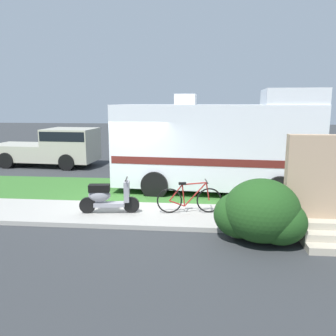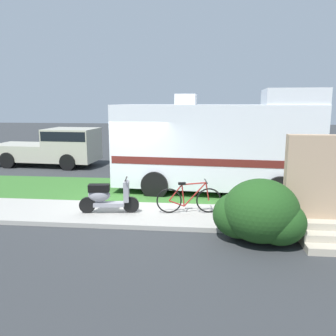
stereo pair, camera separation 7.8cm
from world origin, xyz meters
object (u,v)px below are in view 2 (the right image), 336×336
Objects in this scene: scooter at (107,197)px; pickup_truck_near at (56,146)px; bicycle at (189,199)px; bottle_green at (265,210)px; motorhome_rv at (218,144)px.

pickup_truck_near is at bearing 122.14° from scooter.
bicycle is 6.03× the size of bottle_green.
scooter is at bearing -175.98° from bottle_green.
pickup_truck_near is (-4.58, 7.30, 0.41)m from scooter.
motorhome_rv is at bearing 113.87° from bottle_green.
scooter is 4.32m from bottle_green.
bottle_green is at bearing 2.30° from bicycle.
scooter is 2.25m from bicycle.
pickup_truck_near reaches higher than bicycle.
scooter reaches higher than bottle_green.
pickup_truck_near reaches higher than bottle_green.
scooter is 0.92× the size of bicycle.
pickup_truck_near is 11.33m from bottle_green.
motorhome_rv reaches higher than scooter.
bicycle is 2.08m from bottle_green.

